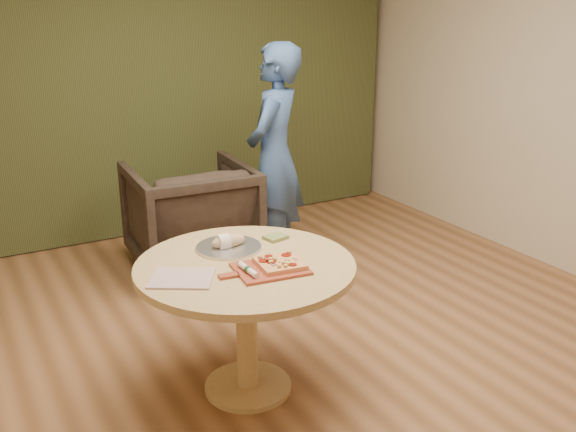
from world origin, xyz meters
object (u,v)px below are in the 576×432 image
at_px(serving_tray, 229,247).
at_px(bread_roll, 227,241).
at_px(cutlery_roll, 248,270).
at_px(armchair, 191,211).
at_px(person_standing, 275,157).
at_px(pedestal_table, 246,288).
at_px(flatbread_pizza, 280,263).
at_px(pizza_paddle, 269,269).

distance_m(serving_tray, bread_roll, 0.04).
xyz_separation_m(cutlery_roll, armchair, (0.42, 1.91, -0.31)).
distance_m(serving_tray, armchair, 1.60).
bearing_deg(person_standing, pedestal_table, 15.11).
height_order(flatbread_pizza, armchair, armchair).
height_order(bread_roll, armchair, armchair).
distance_m(pizza_paddle, flatbread_pizza, 0.07).
bearing_deg(cutlery_roll, armchair, 75.40).
distance_m(flatbread_pizza, cutlery_roll, 0.18).
bearing_deg(pizza_paddle, cutlery_roll, -172.07).
bearing_deg(person_standing, flatbread_pizza, 20.66).
height_order(cutlery_roll, bread_roll, bread_roll).
xyz_separation_m(serving_tray, bread_roll, (-0.01, 0.00, 0.04)).
bearing_deg(person_standing, armchair, -62.02).
bearing_deg(cutlery_roll, flatbread_pizza, -0.88).
height_order(serving_tray, bread_roll, bread_roll).
xyz_separation_m(serving_tray, armchair, (0.36, 1.54, -0.29)).
xyz_separation_m(flatbread_pizza, person_standing, (0.87, 1.68, 0.10)).
bearing_deg(pedestal_table, serving_tray, 87.53).
relative_size(pedestal_table, bread_roll, 5.92).
height_order(armchair, person_standing, person_standing).
bearing_deg(cutlery_roll, pizza_paddle, -0.67).
relative_size(pedestal_table, pizza_paddle, 2.48).
bearing_deg(cutlery_roll, bread_roll, 79.54).
height_order(pedestal_table, serving_tray, serving_tray).
bearing_deg(flatbread_pizza, armchair, 82.82).
xyz_separation_m(bread_roll, armchair, (0.36, 1.54, -0.33)).
bearing_deg(pizza_paddle, armchair, 87.30).
relative_size(cutlery_roll, bread_roll, 1.03).
bearing_deg(pedestal_table, bread_roll, 89.75).
distance_m(flatbread_pizza, person_standing, 1.89).
height_order(pedestal_table, pizza_paddle, pizza_paddle).
xyz_separation_m(pedestal_table, armchair, (0.37, 1.76, -0.14)).
relative_size(pizza_paddle, person_standing, 0.26).
bearing_deg(bread_roll, armchair, 76.64).
height_order(bread_roll, person_standing, person_standing).
xyz_separation_m(cutlery_roll, serving_tray, (0.06, 0.37, -0.02)).
distance_m(pizza_paddle, bread_roll, 0.38).
distance_m(cutlery_roll, armchair, 1.98).
bearing_deg(armchair, flatbread_pizza, 86.00).
bearing_deg(flatbread_pizza, person_standing, 62.64).
relative_size(cutlery_roll, person_standing, 0.11).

